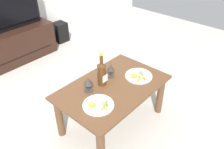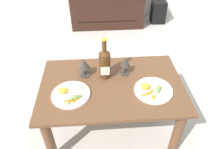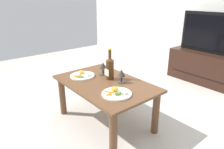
{
  "view_description": "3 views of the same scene",
  "coord_description": "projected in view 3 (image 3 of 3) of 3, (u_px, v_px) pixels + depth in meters",
  "views": [
    {
      "loc": [
        -1.31,
        -1.14,
        1.78
      ],
      "look_at": [
        0.02,
        0.02,
        0.58
      ],
      "focal_mm": 37.08,
      "sensor_mm": 36.0,
      "label": 1
    },
    {
      "loc": [
        -0.08,
        -1.16,
        1.52
      ],
      "look_at": [
        0.01,
        0.05,
        0.52
      ],
      "focal_mm": 34.36,
      "sensor_mm": 36.0,
      "label": 2
    },
    {
      "loc": [
        1.53,
        -1.16,
        1.29
      ],
      "look_at": [
        0.02,
        0.08,
        0.54
      ],
      "focal_mm": 32.89,
      "sensor_mm": 36.0,
      "label": 3
    }
  ],
  "objects": [
    {
      "name": "dinner_plate_right",
      "position": [
        117.0,
        93.0,
        1.82
      ],
      "size": [
        0.27,
        0.27,
        0.05
      ],
      "color": "white",
      "rests_on": "dining_table"
    },
    {
      "name": "ground_plane",
      "position": [
        106.0,
        122.0,
        2.25
      ],
      "size": [
        6.4,
        6.4,
        0.0
      ],
      "primitive_type": "plane",
      "color": "#B7B2A8"
    },
    {
      "name": "tv_stand",
      "position": [
        204.0,
        67.0,
        3.26
      ],
      "size": [
        1.05,
        0.42,
        0.48
      ],
      "color": "black",
      "rests_on": "ground_plane"
    },
    {
      "name": "wine_bottle",
      "position": [
        110.0,
        67.0,
        2.13
      ],
      "size": [
        0.08,
        0.09,
        0.33
      ],
      "color": "#4C2D14",
      "rests_on": "dining_table"
    },
    {
      "name": "tv_screen",
      "position": [
        209.0,
        33.0,
        3.06
      ],
      "size": [
        0.87,
        0.05,
        0.6
      ],
      "color": "black",
      "rests_on": "tv_stand"
    },
    {
      "name": "goblet_right",
      "position": [
        121.0,
        74.0,
        2.04
      ],
      "size": [
        0.08,
        0.08,
        0.14
      ],
      "color": "#38332D",
      "rests_on": "dining_table"
    },
    {
      "name": "dinner_plate_left",
      "position": [
        82.0,
        75.0,
        2.23
      ],
      "size": [
        0.27,
        0.27,
        0.05
      ],
      "color": "white",
      "rests_on": "dining_table"
    },
    {
      "name": "dining_table",
      "position": [
        105.0,
        90.0,
        2.12
      ],
      "size": [
        1.04,
        0.67,
        0.47
      ],
      "color": "brown",
      "rests_on": "ground_plane"
    },
    {
      "name": "goblet_left",
      "position": [
        103.0,
        66.0,
        2.27
      ],
      "size": [
        0.09,
        0.09,
        0.14
      ],
      "color": "#38332D",
      "rests_on": "dining_table"
    }
  ]
}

